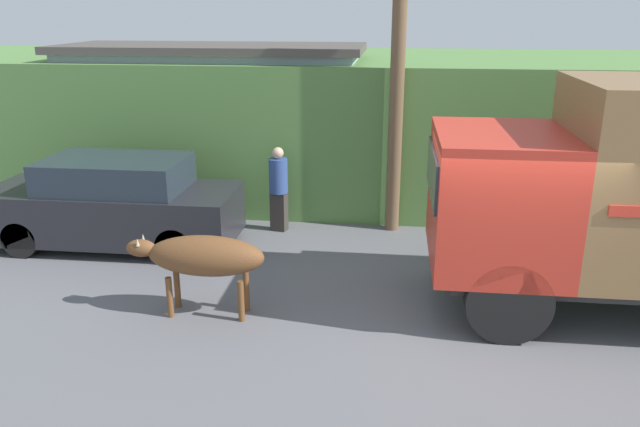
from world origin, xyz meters
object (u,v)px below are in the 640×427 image
object	(u,v)px
brown_cow	(203,257)
utility_pole	(397,86)
parked_suv	(114,204)
pedestrian_on_hill	(279,186)

from	to	relation	value
brown_cow	utility_pole	bearing A→B (deg)	49.05
utility_pole	brown_cow	bearing A→B (deg)	-123.40
brown_cow	parked_suv	size ratio (longest dim) A/B	0.44
brown_cow	parked_suv	bearing A→B (deg)	127.19
utility_pole	pedestrian_on_hill	bearing A→B (deg)	-171.39
pedestrian_on_hill	utility_pole	bearing A→B (deg)	-156.01
brown_cow	parked_suv	distance (m)	3.48
parked_suv	pedestrian_on_hill	size ratio (longest dim) A/B	2.70
parked_suv	pedestrian_on_hill	world-z (taller)	pedestrian_on_hill
pedestrian_on_hill	brown_cow	bearing A→B (deg)	99.01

